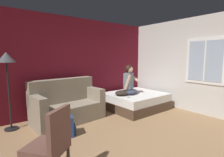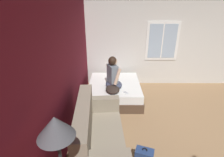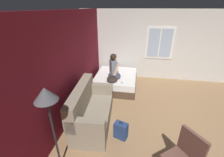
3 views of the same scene
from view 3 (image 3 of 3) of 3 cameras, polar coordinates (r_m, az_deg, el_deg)
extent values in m
plane|color=#93704C|center=(4.46, 24.32, -15.27)|extent=(40.00, 40.00, 0.00)
cube|color=maroon|center=(3.96, -16.59, 3.78)|extent=(10.53, 0.16, 2.70)
cube|color=silver|center=(6.41, 21.05, 11.31)|extent=(0.16, 7.12, 2.70)
cube|color=white|center=(6.22, 17.70, 12.70)|extent=(0.02, 1.04, 1.24)
cube|color=#9EB2C6|center=(6.21, 17.72, 12.67)|extent=(0.01, 0.88, 1.08)
cube|color=white|center=(6.21, 17.72, 12.67)|extent=(0.01, 0.04, 1.08)
cube|color=#4C3828|center=(5.69, 1.47, -1.81)|extent=(1.70, 1.50, 0.26)
cube|color=white|center=(5.59, 1.50, 0.38)|extent=(1.65, 1.46, 0.22)
cube|color=gray|center=(3.98, -6.86, -14.13)|extent=(1.76, 0.93, 0.44)
cube|color=gray|center=(3.74, -11.81, -7.53)|extent=(1.71, 0.37, 0.60)
cube|color=gray|center=(3.18, -10.10, -17.50)|extent=(0.24, 0.81, 0.32)
cube|color=gray|center=(4.38, -5.12, -3.95)|extent=(0.24, 0.81, 0.32)
cube|color=brown|center=(2.94, 28.25, -21.35)|extent=(0.40, 0.33, 0.48)
ellipsoid|color=#383D51|center=(5.30, 0.91, 1.17)|extent=(0.66, 0.62, 0.16)
cube|color=slate|center=(5.16, 0.51, 4.36)|extent=(0.38, 0.32, 0.48)
cylinder|color=#DBB293|center=(5.00, 1.65, 3.39)|extent=(0.16, 0.23, 0.44)
cylinder|color=#DBB293|center=(5.30, 0.87, 6.09)|extent=(0.23, 0.37, 0.29)
sphere|color=#DBB293|center=(5.05, 0.74, 8.03)|extent=(0.21, 0.21, 0.21)
ellipsoid|color=black|center=(5.04, 0.52, 8.17)|extent=(0.30, 0.29, 0.23)
cube|color=navy|center=(3.62, 3.38, -19.18)|extent=(0.27, 0.34, 0.40)
cube|color=navy|center=(3.76, 4.14, -19.05)|extent=(0.12, 0.24, 0.18)
torus|color=black|center=(3.48, 3.48, -16.66)|extent=(0.04, 0.09, 0.09)
ellipsoid|color=#2D231E|center=(5.06, 0.06, -0.19)|extent=(0.53, 0.43, 0.14)
cube|color=#B7B7BC|center=(4.98, 3.79, -1.51)|extent=(0.16, 0.14, 0.01)
cylinder|color=black|center=(2.92, -21.05, -19.70)|extent=(0.04, 0.04, 1.45)
cone|color=#4C4C51|center=(2.43, -24.13, -5.47)|extent=(0.36, 0.36, 0.22)
camera|label=1|loc=(3.40, 71.21, -13.01)|focal=28.00mm
camera|label=2|loc=(0.88, -52.35, 8.20)|focal=28.00mm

